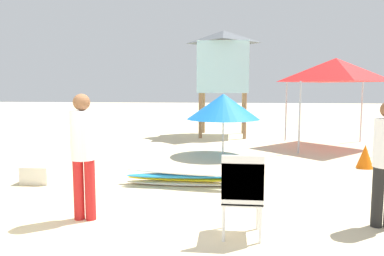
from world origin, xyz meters
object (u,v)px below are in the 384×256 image
beach_umbrella_mid (223,106)px  traffic_cone_near (365,156)px  lifeguard_near_left (83,148)px  lifeguard_tower (223,62)px  surfboard_pile (183,177)px  popup_canopy (336,70)px  cooler_box (38,174)px  stacked_plastic_chairs (242,189)px

beach_umbrella_mid → traffic_cone_near: (3.17, -1.21, -1.03)m
lifeguard_near_left → lifeguard_tower: bearing=79.5°
lifeguard_near_left → beach_umbrella_mid: lifeguard_near_left is taller
surfboard_pile → popup_canopy: (3.92, 4.87, 2.14)m
popup_canopy → lifeguard_tower: size_ratio=0.69×
lifeguard_near_left → cooler_box: lifeguard_near_left is taller
cooler_box → lifeguard_near_left: bearing=-46.7°
stacked_plastic_chairs → popup_canopy: (2.94, 7.09, 1.70)m
surfboard_pile → lifeguard_near_left: (-1.11, -1.81, 0.81)m
popup_canopy → cooler_box: size_ratio=4.94×
surfboard_pile → stacked_plastic_chairs: bearing=-66.2°
popup_canopy → traffic_cone_near: bearing=-91.9°
lifeguard_tower → lifeguard_near_left: bearing=-100.5°
surfboard_pile → lifeguard_tower: 7.63m
stacked_plastic_chairs → lifeguard_near_left: lifeguard_near_left is taller
stacked_plastic_chairs → surfboard_pile: size_ratio=0.44×
beach_umbrella_mid → traffic_cone_near: bearing=-20.9°
stacked_plastic_chairs → surfboard_pile: bearing=113.8°
popup_canopy → cooler_box: (-6.66, -4.95, -2.14)m
popup_canopy → lifeguard_tower: (-3.36, 2.30, 0.44)m
stacked_plastic_chairs → cooler_box: bearing=150.1°
lifeguard_near_left → beach_umbrella_mid: (1.76, 4.93, 0.32)m
surfboard_pile → lifeguard_tower: size_ratio=0.61×
lifeguard_near_left → popup_canopy: 8.47m
stacked_plastic_chairs → lifeguard_tower: (-0.42, 9.39, 2.14)m
lifeguard_near_left → beach_umbrella_mid: 5.24m
lifeguard_tower → cooler_box: bearing=-114.5°
popup_canopy → lifeguard_tower: 4.10m
surfboard_pile → traffic_cone_near: (3.82, 1.90, 0.10)m
surfboard_pile → beach_umbrella_mid: bearing=78.2°
stacked_plastic_chairs → surfboard_pile: stacked_plastic_chairs is taller
popup_canopy → traffic_cone_near: (-0.10, -2.96, -2.04)m
popup_canopy → surfboard_pile: bearing=-128.9°
traffic_cone_near → lifeguard_near_left: bearing=-143.0°
stacked_plastic_chairs → traffic_cone_near: size_ratio=1.94×
beach_umbrella_mid → stacked_plastic_chairs: bearing=-86.5°
lifeguard_near_left → traffic_cone_near: (4.93, 3.71, -0.72)m
surfboard_pile → cooler_box: (-2.74, -0.08, -0.00)m
lifeguard_tower → beach_umbrella_mid: (0.09, -4.05, -1.44)m
surfboard_pile → popup_canopy: 6.61m
beach_umbrella_mid → cooler_box: 4.80m
lifeguard_near_left → lifeguard_tower: size_ratio=0.44×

